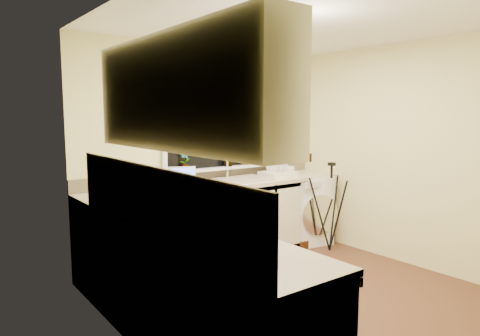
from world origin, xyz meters
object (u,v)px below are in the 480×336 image
kettle (158,200)px  soap_bottle_green (266,152)px  cup_left (210,225)px  soap_bottle_clear (274,154)px  steel_jar (177,216)px  glass_jug (249,236)px  washing_machine (302,209)px  plant_a (185,160)px  tripod (331,207)px  microwave (131,190)px  cup_back (289,170)px  dish_rack (278,174)px  plant_d (246,156)px  plant_c (228,156)px  laptop (183,182)px

kettle → soap_bottle_green: size_ratio=0.71×
cup_left → soap_bottle_clear: bearing=40.5°
steel_jar → soap_bottle_clear: bearing=34.3°
glass_jug → soap_bottle_clear: bearing=46.3°
cup_left → glass_jug: bearing=-93.8°
washing_machine → plant_a: bearing=-175.3°
tripod → microwave: microwave is taller
soap_bottle_clear → cup_back: (0.13, -0.16, -0.20)m
cup_left → soap_bottle_green: bearing=42.2°
glass_jug → plant_a: size_ratio=0.76×
kettle → dish_rack: (2.09, 0.91, -0.07)m
steel_jar → cup_left: (0.06, -0.34, -0.01)m
soap_bottle_clear → washing_machine: bearing=-41.5°
plant_d → washing_machine: bearing=-18.7°
plant_d → plant_a: bearing=-179.7°
microwave → plant_c: bearing=-53.7°
plant_a → soap_bottle_green: 1.18m
dish_rack → cup_back: cup_back is taller
kettle → cup_left: size_ratio=1.92×
plant_a → soap_bottle_green: (1.18, -0.00, 0.03)m
kettle → plant_d: plant_d is taller
soap_bottle_green → laptop: bearing=-169.5°
washing_machine → glass_jug: 3.32m
laptop → soap_bottle_green: size_ratio=1.37×
plant_a → plant_c: plant_c is taller
washing_machine → dish_rack: (-0.40, 0.03, 0.49)m
steel_jar → plant_a: plant_a is taller
laptop → steel_jar: bearing=-99.8°
plant_a → cup_left: (-0.89, -1.88, -0.21)m
soap_bottle_green → cup_left: (-2.07, -1.88, -0.24)m
glass_jug → microwave: bearing=92.1°
glass_jug → cup_back: (2.37, 2.18, -0.03)m
laptop → soap_bottle_clear: (1.48, 0.26, 0.20)m
dish_rack → tripod: (0.41, -0.51, -0.38)m
glass_jug → plant_d: 2.95m
cup_left → steel_jar: bearing=100.6°
microwave → soap_bottle_clear: bearing=-61.6°
tripod → plant_a: 1.87m
washing_machine → plant_d: plant_d is taller
washing_machine → steel_jar: bearing=-139.6°
glass_jug → soap_bottle_clear: (2.24, 2.34, 0.17)m
washing_machine → cup_back: (-0.15, 0.09, 0.51)m
washing_machine → dish_rack: bearing=-170.8°
plant_c → cup_left: (-1.49, -1.89, -0.22)m
plant_d → soap_bottle_green: (0.32, -0.01, 0.03)m
plant_a → plant_c: 0.60m
microwave → dish_rack: bearing=-65.8°
steel_jar → plant_a: size_ratio=0.51×
laptop → soap_bottle_green: (1.35, 0.25, 0.23)m
microwave → cup_left: (0.09, -1.08, -0.09)m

